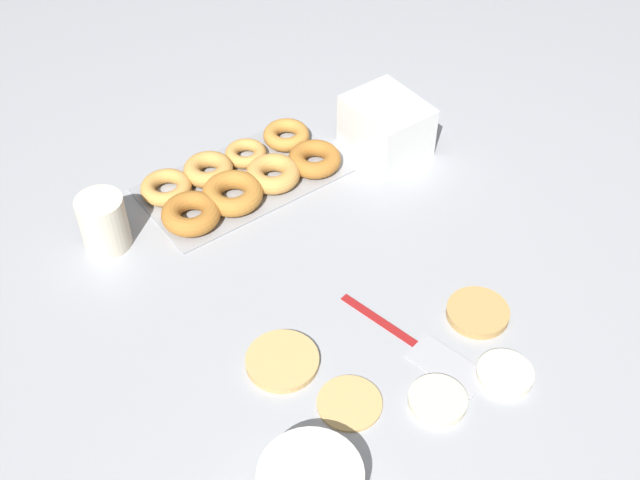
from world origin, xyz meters
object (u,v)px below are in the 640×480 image
at_px(donut_tray, 241,177).
at_px(paper_cup, 104,222).
at_px(pancake_1, 282,361).
at_px(spatula, 432,355).
at_px(pancake_2, 478,312).
at_px(pancake_4, 505,373).
at_px(pancake_3, 438,400).
at_px(pancake_0, 350,402).
at_px(container_stack, 386,126).

height_order(donut_tray, paper_cup, paper_cup).
bearing_deg(pancake_1, spatula, 147.07).
relative_size(pancake_2, pancake_4, 1.17).
xyz_separation_m(pancake_3, pancake_4, (-0.12, 0.03, 0.00)).
distance_m(donut_tray, paper_cup, 0.28).
bearing_deg(paper_cup, pancake_3, 112.39).
height_order(pancake_2, pancake_3, pancake_2).
xyz_separation_m(pancake_0, pancake_3, (-0.11, 0.08, 0.00)).
distance_m(pancake_1, pancake_2, 0.33).
distance_m(pancake_0, pancake_2, 0.28).
bearing_deg(donut_tray, pancake_0, 75.06).
distance_m(container_stack, spatula, 0.53).
distance_m(pancake_0, pancake_4, 0.25).
height_order(pancake_4, donut_tray, donut_tray).
distance_m(pancake_1, container_stack, 0.57).
relative_size(pancake_1, pancake_3, 1.30).
distance_m(pancake_2, donut_tray, 0.53).
height_order(paper_cup, spatula, paper_cup).
distance_m(pancake_0, pancake_1, 0.13).
height_order(pancake_1, pancake_4, pancake_1).
bearing_deg(container_stack, pancake_1, 34.11).
bearing_deg(donut_tray, pancake_2, 105.14).
xyz_separation_m(container_stack, paper_cup, (0.58, -0.08, -0.00)).
relative_size(pancake_3, donut_tray, 0.23).
relative_size(pancake_1, paper_cup, 1.12).
xyz_separation_m(pancake_1, donut_tray, (-0.18, -0.40, 0.01)).
distance_m(container_stack, paper_cup, 0.58).
bearing_deg(pancake_3, paper_cup, -67.61).
relative_size(pancake_0, spatula, 0.36).
bearing_deg(pancake_0, pancake_4, 155.67).
distance_m(pancake_3, container_stack, 0.62).
xyz_separation_m(pancake_2, container_stack, (-0.16, -0.43, 0.05)).
bearing_deg(pancake_2, container_stack, -110.43).
relative_size(container_stack, paper_cup, 1.52).
height_order(pancake_4, paper_cup, paper_cup).
bearing_deg(spatula, container_stack, 136.58).
height_order(pancake_0, pancake_4, same).
height_order(pancake_0, spatula, pancake_0).
relative_size(pancake_1, pancake_2, 1.12).
distance_m(pancake_3, spatula, 0.09).
distance_m(pancake_4, paper_cup, 0.73).
relative_size(pancake_2, container_stack, 0.66).
bearing_deg(paper_cup, pancake_0, 104.83).
bearing_deg(paper_cup, pancake_4, 120.11).
height_order(pancake_2, spatula, pancake_2).
relative_size(pancake_3, spatula, 0.32).
xyz_separation_m(pancake_0, paper_cup, (0.14, -0.52, 0.05)).
bearing_deg(pancake_0, pancake_3, 145.13).
height_order(pancake_0, donut_tray, donut_tray).
xyz_separation_m(pancake_4, spatula, (0.06, -0.10, -0.00)).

